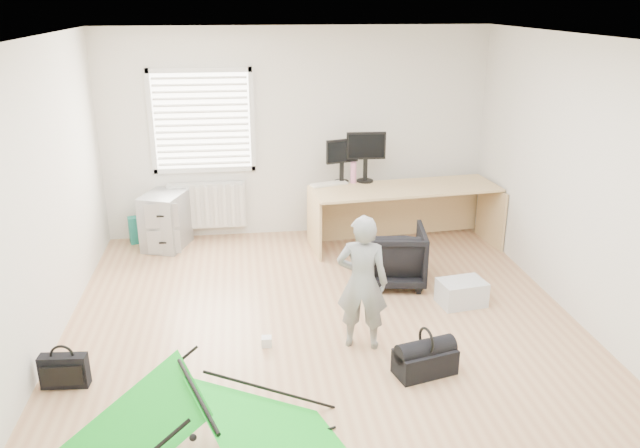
{
  "coord_description": "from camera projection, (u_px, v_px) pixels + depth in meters",
  "views": [
    {
      "loc": [
        -0.73,
        -5.23,
        3.02
      ],
      "look_at": [
        0.0,
        0.4,
        0.95
      ],
      "focal_mm": 35.0,
      "sensor_mm": 36.0,
      "label": 1
    }
  ],
  "objects": [
    {
      "name": "ground",
      "position": [
        325.0,
        331.0,
        6.0
      ],
      "size": [
        5.5,
        5.5,
        0.0
      ],
      "primitive_type": "plane",
      "color": "tan",
      "rests_on": "ground"
    },
    {
      "name": "back_wall",
      "position": [
        297.0,
        134.0,
        8.1
      ],
      "size": [
        5.0,
        0.02,
        2.7
      ],
      "primitive_type": "cube",
      "color": "silver",
      "rests_on": "ground"
    },
    {
      "name": "window",
      "position": [
        202.0,
        121.0,
        7.85
      ],
      "size": [
        1.2,
        0.06,
        1.2
      ],
      "primitive_type": "cube",
      "color": "silver",
      "rests_on": "back_wall"
    },
    {
      "name": "radiator",
      "position": [
        207.0,
        205.0,
        8.19
      ],
      "size": [
        1.0,
        0.12,
        0.6
      ],
      "primitive_type": "cube",
      "color": "silver",
      "rests_on": "back_wall"
    },
    {
      "name": "desk",
      "position": [
        404.0,
        217.0,
        7.89
      ],
      "size": [
        2.39,
        0.96,
        0.79
      ],
      "primitive_type": "cube",
      "rotation": [
        0.0,
        0.0,
        0.1
      ],
      "color": "tan",
      "rests_on": "ground"
    },
    {
      "name": "filing_cabinet",
      "position": [
        165.0,
        221.0,
        7.9
      ],
      "size": [
        0.64,
        0.73,
        0.71
      ],
      "primitive_type": "cube",
      "rotation": [
        0.0,
        0.0,
        -0.35
      ],
      "color": "#939597",
      "rests_on": "ground"
    },
    {
      "name": "monitor_left",
      "position": [
        342.0,
        167.0,
        7.9
      ],
      "size": [
        0.44,
        0.21,
        0.41
      ],
      "primitive_type": "cube",
      "rotation": [
        0.0,
        0.0,
        0.3
      ],
      "color": "black",
      "rests_on": "desk"
    },
    {
      "name": "monitor_right",
      "position": [
        365.0,
        164.0,
        7.92
      ],
      "size": [
        0.5,
        0.13,
        0.47
      ],
      "primitive_type": "cube",
      "rotation": [
        0.0,
        0.0,
        -0.05
      ],
      "color": "black",
      "rests_on": "desk"
    },
    {
      "name": "keyboard",
      "position": [
        329.0,
        184.0,
        7.86
      ],
      "size": [
        0.5,
        0.29,
        0.02
      ],
      "primitive_type": "cube",
      "rotation": [
        0.0,
        0.0,
        0.31
      ],
      "color": "beige",
      "rests_on": "desk"
    },
    {
      "name": "thermos",
      "position": [
        353.0,
        173.0,
        7.9
      ],
      "size": [
        0.1,
        0.1,
        0.27
      ],
      "primitive_type": "cylinder",
      "rotation": [
        0.0,
        0.0,
        0.4
      ],
      "color": "#C26C8F",
      "rests_on": "desk"
    },
    {
      "name": "office_chair",
      "position": [
        392.0,
        255.0,
        6.91
      ],
      "size": [
        0.8,
        0.81,
        0.65
      ],
      "primitive_type": "imported",
      "rotation": [
        0.0,
        0.0,
        2.99
      ],
      "color": "black",
      "rests_on": "ground"
    },
    {
      "name": "person",
      "position": [
        362.0,
        282.0,
        5.54
      ],
      "size": [
        0.53,
        0.42,
        1.27
      ],
      "primitive_type": "imported",
      "rotation": [
        0.0,
        0.0,
        2.86
      ],
      "color": "gray",
      "rests_on": "ground"
    },
    {
      "name": "kite",
      "position": [
        200.0,
        434.0,
        4.1
      ],
      "size": [
        2.2,
        1.51,
        0.63
      ],
      "primitive_type": null,
      "rotation": [
        0.0,
        0.0,
        0.34
      ],
      "color": "#12C124",
      "rests_on": "ground"
    },
    {
      "name": "storage_crate",
      "position": [
        462.0,
        293.0,
        6.48
      ],
      "size": [
        0.51,
        0.39,
        0.26
      ],
      "primitive_type": "cube",
      "rotation": [
        0.0,
        0.0,
        0.15
      ],
      "color": "silver",
      "rests_on": "ground"
    },
    {
      "name": "tote_bag",
      "position": [
        141.0,
        229.0,
        8.12
      ],
      "size": [
        0.32,
        0.21,
        0.35
      ],
      "primitive_type": "cube",
      "rotation": [
        0.0,
        0.0,
        0.3
      ],
      "color": "#1C8071",
      "rests_on": "ground"
    },
    {
      "name": "laptop_bag",
      "position": [
        64.0,
        371.0,
        5.1
      ],
      "size": [
        0.39,
        0.15,
        0.29
      ],
      "primitive_type": "cube",
      "rotation": [
        0.0,
        0.0,
        -0.08
      ],
      "color": "black",
      "rests_on": "ground"
    },
    {
      "name": "white_box",
      "position": [
        267.0,
        342.0,
        5.72
      ],
      "size": [
        0.1,
        0.1,
        0.09
      ],
      "primitive_type": "cube",
      "rotation": [
        0.0,
        0.0,
        -0.07
      ],
      "color": "silver",
      "rests_on": "ground"
    },
    {
      "name": "duffel_bag",
      "position": [
        425.0,
        362.0,
        5.29
      ],
      "size": [
        0.56,
        0.38,
        0.22
      ],
      "primitive_type": "cube",
      "rotation": [
        0.0,
        0.0,
        0.25
      ],
      "color": "black",
      "rests_on": "ground"
    }
  ]
}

